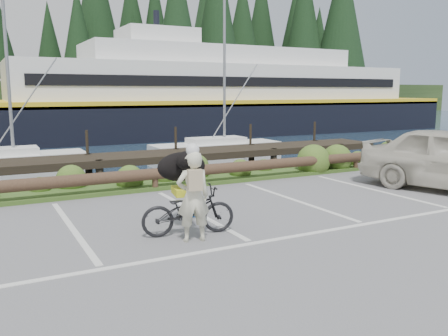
% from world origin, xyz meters
% --- Properties ---
extents(ground, '(72.00, 72.00, 0.00)m').
position_xyz_m(ground, '(0.00, 0.00, 0.00)').
color(ground, slate).
extents(harbor_backdrop, '(170.00, 160.00, 30.00)m').
position_xyz_m(harbor_backdrop, '(0.39, 78.47, -0.00)').
color(harbor_backdrop, '#192B3E').
rests_on(harbor_backdrop, ground).
extents(vegetation_strip, '(34.00, 1.60, 0.10)m').
position_xyz_m(vegetation_strip, '(0.00, 5.30, 0.05)').
color(vegetation_strip, '#3D5B21').
rests_on(vegetation_strip, ground).
extents(log_rail, '(32.00, 0.30, 0.60)m').
position_xyz_m(log_rail, '(0.00, 4.60, 0.00)').
color(log_rail, '#443021').
rests_on(log_rail, ground).
extents(bicycle, '(1.79, 0.91, 0.90)m').
position_xyz_m(bicycle, '(-0.77, 0.61, 0.45)').
color(bicycle, black).
rests_on(bicycle, ground).
extents(cyclist, '(0.64, 0.48, 1.59)m').
position_xyz_m(cyclist, '(-0.85, 0.22, 0.80)').
color(cyclist, beige).
rests_on(cyclist, ground).
extents(dog, '(0.65, 1.04, 0.56)m').
position_xyz_m(dog, '(-0.67, 1.15, 1.18)').
color(dog, black).
rests_on(dog, bicycle).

